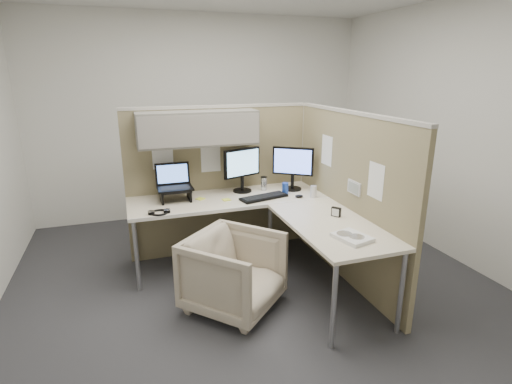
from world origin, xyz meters
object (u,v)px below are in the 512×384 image
object	(u,v)px
monitor_left	(242,166)
office_chair	(234,269)
desk	(263,212)
keyboard	(264,197)

from	to	relation	value
monitor_left	office_chair	bearing A→B (deg)	-130.40
desk	office_chair	size ratio (longest dim) A/B	2.75
office_chair	keyboard	size ratio (longest dim) A/B	1.46
office_chair	monitor_left	world-z (taller)	monitor_left
desk	keyboard	size ratio (longest dim) A/B	4.03
keyboard	desk	bearing A→B (deg)	-125.27
monitor_left	keyboard	bearing A→B (deg)	-85.47
desk	monitor_left	size ratio (longest dim) A/B	4.29
desk	office_chair	xyz separation A→B (m)	(-0.41, -0.42, -0.32)
office_chair	keyboard	bearing A→B (deg)	9.96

